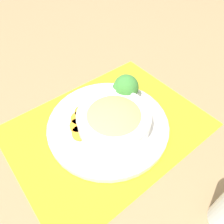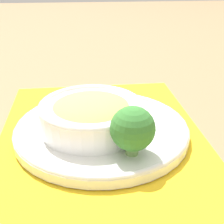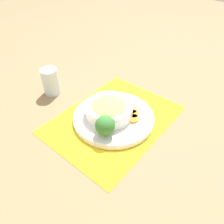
# 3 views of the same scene
# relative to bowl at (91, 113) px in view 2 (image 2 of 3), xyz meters

# --- Properties ---
(ground_plane) EXTENTS (4.00, 4.00, 0.00)m
(ground_plane) POSITION_rel_bowl_xyz_m (-0.01, 0.02, -0.05)
(ground_plane) COLOR #8C704C
(placemat) EXTENTS (0.51, 0.38, 0.00)m
(placemat) POSITION_rel_bowl_xyz_m (-0.01, 0.02, -0.05)
(placemat) COLOR yellow
(placemat) RESTS_ON ground_plane
(plate) EXTENTS (0.32, 0.32, 0.02)m
(plate) POSITION_rel_bowl_xyz_m (-0.01, 0.02, -0.03)
(plate) COLOR white
(plate) RESTS_ON placemat
(bowl) EXTENTS (0.19, 0.19, 0.06)m
(bowl) POSITION_rel_bowl_xyz_m (0.00, 0.00, 0.00)
(bowl) COLOR white
(bowl) RESTS_ON plate
(broccoli_floret) EXTENTS (0.07, 0.07, 0.08)m
(broccoli_floret) POSITION_rel_bowl_xyz_m (0.09, 0.06, 0.02)
(broccoli_floret) COLOR #759E51
(broccoli_floret) RESTS_ON plate
(carrot_slice_near) EXTENTS (0.05, 0.05, 0.01)m
(carrot_slice_near) POSITION_rel_bowl_xyz_m (-0.04, 0.09, -0.03)
(carrot_slice_near) COLOR orange
(carrot_slice_near) RESTS_ON plate
(carrot_slice_middle) EXTENTS (0.05, 0.05, 0.01)m
(carrot_slice_middle) POSITION_rel_bowl_xyz_m (-0.06, 0.07, -0.03)
(carrot_slice_middle) COLOR orange
(carrot_slice_middle) RESTS_ON plate
(carrot_slice_far) EXTENTS (0.05, 0.05, 0.01)m
(carrot_slice_far) POSITION_rel_bowl_xyz_m (-0.07, 0.05, -0.03)
(carrot_slice_far) COLOR orange
(carrot_slice_far) RESTS_ON plate
(carrot_slice_extra) EXTENTS (0.05, 0.05, 0.01)m
(carrot_slice_extra) POSITION_rel_bowl_xyz_m (-0.08, 0.03, -0.03)
(carrot_slice_extra) COLOR orange
(carrot_slice_extra) RESTS_ON plate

